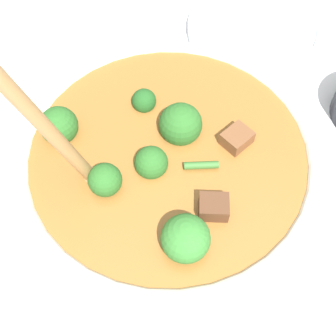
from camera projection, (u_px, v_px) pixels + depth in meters
ground_plane at (168, 197)px, 0.52m from camera, size 4.00×4.00×0.00m
stew_bowl at (167, 172)px, 0.47m from camera, size 0.29×0.29×0.28m
empty_plate at (256, 28)px, 0.65m from camera, size 0.19×0.19×0.02m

